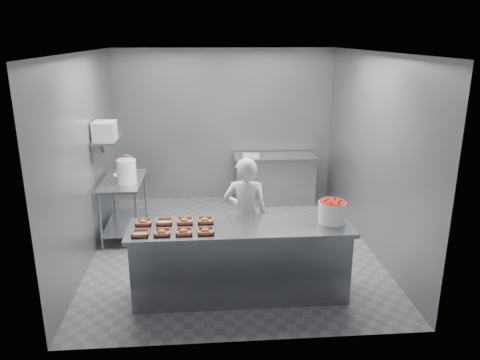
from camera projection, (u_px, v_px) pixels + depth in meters
name	position (u px, v px, depth m)	size (l,w,h in m)	color
floor	(233.00, 247.00, 6.95)	(4.50, 4.50, 0.00)	#4C4C51
ceiling	(232.00, 52.00, 6.12)	(4.50, 4.50, 0.00)	white
wall_back	(225.00, 126.00, 8.68)	(4.00, 0.04, 2.80)	slate
wall_left	(87.00, 158.00, 6.38)	(0.04, 4.50, 2.80)	slate
wall_right	(372.00, 153.00, 6.69)	(0.04, 4.50, 2.80)	slate
service_counter	(240.00, 261.00, 5.53)	(2.60, 0.70, 0.90)	slate
prep_table	(124.00, 199.00, 7.22)	(0.60, 1.20, 0.90)	slate
back_counter	(275.00, 179.00, 8.69)	(1.50, 0.60, 0.90)	slate
wall_shelf	(108.00, 138.00, 6.92)	(0.35, 0.90, 0.03)	slate
tray_0	(141.00, 233.00, 5.16)	(0.19, 0.18, 0.04)	tan
tray_1	(162.00, 232.00, 5.17)	(0.19, 0.18, 0.06)	tan
tray_2	(184.00, 232.00, 5.19)	(0.19, 0.18, 0.06)	tan
tray_3	(206.00, 231.00, 5.21)	(0.19, 0.18, 0.06)	tan
tray_4	(144.00, 222.00, 5.46)	(0.19, 0.18, 0.06)	tan
tray_5	(165.00, 222.00, 5.48)	(0.19, 0.18, 0.04)	tan
tray_6	(185.00, 221.00, 5.49)	(0.19, 0.18, 0.06)	tan
tray_7	(205.00, 220.00, 5.51)	(0.19, 0.18, 0.06)	tan
worker	(246.00, 216.00, 6.01)	(0.57, 0.37, 1.56)	silver
strawberry_tub	(332.00, 211.00, 5.47)	(0.32, 0.32, 0.27)	white
glaze_bucket	(127.00, 171.00, 6.91)	(0.30, 0.28, 0.44)	white
bucket_lid	(124.00, 175.00, 7.32)	(0.33, 0.33, 0.03)	white
rag	(132.00, 174.00, 7.40)	(0.13, 0.11, 0.02)	#CCB28C
appliance	(105.00, 131.00, 6.73)	(0.31, 0.35, 0.26)	gray
paper_stack	(251.00, 155.00, 8.52)	(0.30, 0.22, 0.04)	silver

